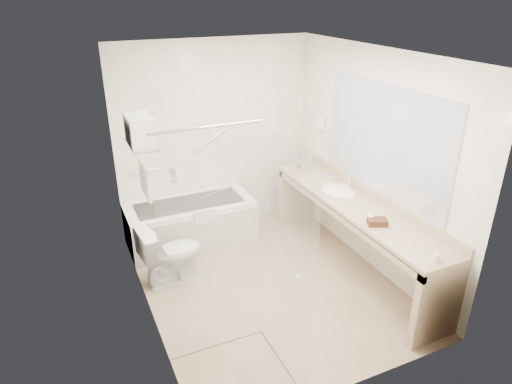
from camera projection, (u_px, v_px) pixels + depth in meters
name	position (u px, v px, depth m)	size (l,w,h in m)	color
floor	(267.00, 282.00, 5.15)	(3.20, 3.20, 0.00)	tan
ceiling	(270.00, 54.00, 4.12)	(2.60, 3.20, 0.10)	white
wall_back	(215.00, 137.00, 5.96)	(2.60, 0.10, 2.50)	white
wall_front	(364.00, 259.00, 3.31)	(2.60, 0.10, 2.50)	white
wall_left	(140.00, 204.00, 4.15)	(0.10, 3.20, 2.50)	white
wall_right	(372.00, 162.00, 5.12)	(0.10, 3.20, 2.50)	white
bathtub	(191.00, 222.00, 5.88)	(1.60, 0.73, 0.59)	white
grab_bar_short	(145.00, 171.00, 5.70)	(0.03, 0.03, 0.40)	silver
grab_bar_long	(212.00, 139.00, 5.91)	(0.03, 0.03, 0.60)	silver
shower_enclosure	(247.00, 255.00, 3.71)	(0.96, 0.91, 2.11)	silver
towel_shelf	(140.00, 138.00, 4.28)	(0.24, 0.55, 0.81)	silver
vanity_counter	(355.00, 220.00, 5.15)	(0.55, 2.70, 0.95)	tan
sink	(338.00, 192.00, 5.42)	(0.40, 0.52, 0.14)	white
faucet	(349.00, 182.00, 5.42)	(0.03, 0.03, 0.14)	silver
mirror	(383.00, 140.00, 4.87)	(0.02, 2.00, 1.20)	#ADB2B9
hairdryer_unit	(320.00, 122.00, 5.89)	(0.08, 0.10, 0.18)	silver
toilet	(171.00, 254.00, 5.06)	(0.39, 0.70, 0.69)	white
amenity_basket	(377.00, 222.00, 4.61)	(0.19, 0.13, 0.06)	#4C2A1B
soap_bottle_a	(435.00, 259.00, 3.99)	(0.05, 0.12, 0.05)	silver
soap_bottle_b	(370.00, 217.00, 4.67)	(0.09, 0.11, 0.09)	silver
water_bottle_left	(331.00, 181.00, 5.45)	(0.05, 0.05, 0.17)	silver
water_bottle_mid	(299.00, 160.00, 6.04)	(0.07, 0.07, 0.22)	silver
water_bottle_right	(300.00, 161.00, 6.05)	(0.06, 0.06, 0.18)	silver
drinking_glass_near	(318.00, 175.00, 5.69)	(0.08, 0.08, 0.10)	silver
drinking_glass_far	(320.00, 184.00, 5.44)	(0.08, 0.08, 0.10)	silver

